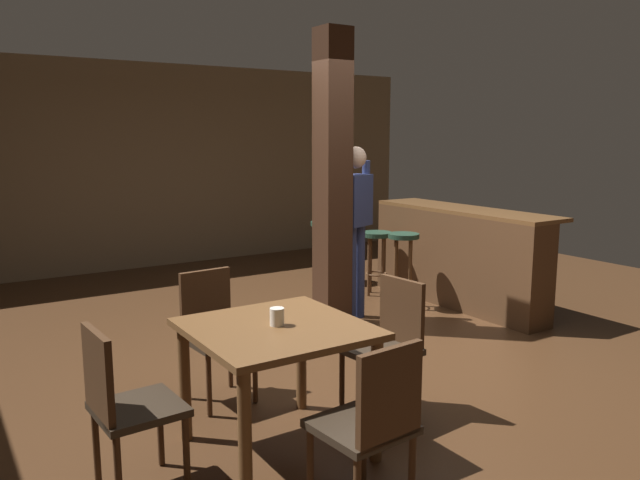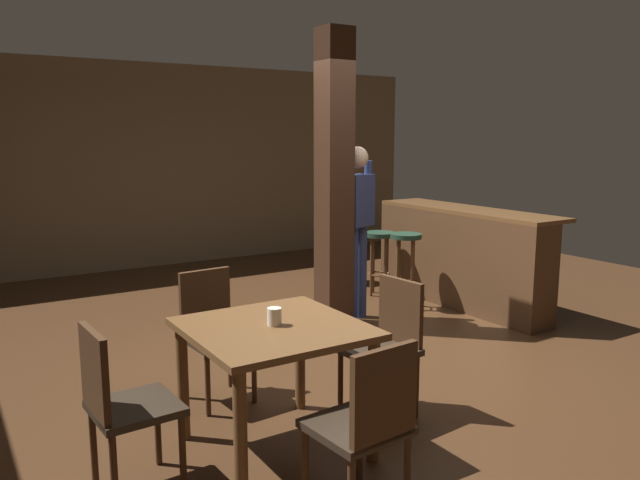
# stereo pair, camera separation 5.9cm
# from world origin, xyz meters

# --- Properties ---
(ground_plane) EXTENTS (10.80, 10.80, 0.00)m
(ground_plane) POSITION_xyz_m (0.00, 0.00, 0.00)
(ground_plane) COLOR #422816
(wall_back) EXTENTS (8.00, 0.10, 2.80)m
(wall_back) POSITION_xyz_m (0.00, 4.50, 1.40)
(wall_back) COLOR #756047
(wall_back) RESTS_ON ground_plane
(pillar) EXTENTS (0.28, 0.28, 2.80)m
(pillar) POSITION_xyz_m (0.37, 0.82, 1.40)
(pillar) COLOR #382114
(pillar) RESTS_ON ground_plane
(dining_table) EXTENTS (0.96, 0.96, 0.76)m
(dining_table) POSITION_xyz_m (-1.27, -1.05, 0.63)
(dining_table) COLOR brown
(dining_table) RESTS_ON ground_plane
(chair_north) EXTENTS (0.45, 0.45, 0.89)m
(chair_north) POSITION_xyz_m (-1.29, -0.16, 0.51)
(chair_north) COLOR #2D2319
(chair_north) RESTS_ON ground_plane
(chair_east) EXTENTS (0.46, 0.46, 0.89)m
(chair_east) POSITION_xyz_m (-0.42, -1.01, 0.51)
(chair_east) COLOR #2D2319
(chair_east) RESTS_ON ground_plane
(chair_west) EXTENTS (0.44, 0.44, 0.89)m
(chair_west) POSITION_xyz_m (-2.16, -1.04, 0.51)
(chair_west) COLOR #2D2319
(chair_west) RESTS_ON ground_plane
(chair_south) EXTENTS (0.45, 0.45, 0.89)m
(chair_south) POSITION_xyz_m (-1.23, -1.89, 0.51)
(chair_south) COLOR #2D2319
(chair_south) RESTS_ON ground_plane
(napkin_cup) EXTENTS (0.08, 0.08, 0.10)m
(napkin_cup) POSITION_xyz_m (-1.27, -1.04, 0.81)
(napkin_cup) COLOR silver
(napkin_cup) RESTS_ON dining_table
(standing_person) EXTENTS (0.47, 0.31, 1.72)m
(standing_person) POSITION_xyz_m (0.66, 0.86, 1.00)
(standing_person) COLOR navy
(standing_person) RESTS_ON ground_plane
(bar_counter) EXTENTS (0.56, 2.27, 1.05)m
(bar_counter) POSITION_xyz_m (1.90, 0.69, 0.54)
(bar_counter) COLOR brown
(bar_counter) RESTS_ON ground_plane
(bar_stool_near) EXTENTS (0.33, 0.33, 0.80)m
(bar_stool_near) POSITION_xyz_m (1.34, 0.92, 0.59)
(bar_stool_near) COLOR #1E3828
(bar_stool_near) RESTS_ON ground_plane
(bar_stool_mid) EXTENTS (0.35, 0.35, 0.74)m
(bar_stool_mid) POSITION_xyz_m (1.44, 1.49, 0.55)
(bar_stool_mid) COLOR #1E3828
(bar_stool_mid) RESTS_ON ground_plane
(bar_stool_far) EXTENTS (0.37, 0.37, 0.77)m
(bar_stool_far) POSITION_xyz_m (1.29, 2.35, 0.58)
(bar_stool_far) COLOR #1E3828
(bar_stool_far) RESTS_ON ground_plane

